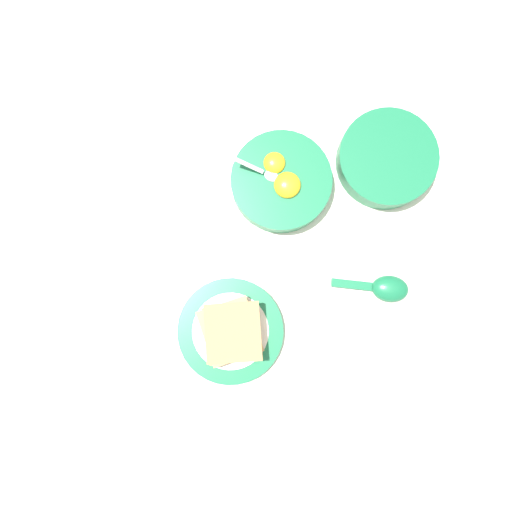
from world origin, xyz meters
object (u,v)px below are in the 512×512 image
Objects in this scene: toast_sandwich at (232,332)px; congee_bowl at (387,159)px; egg_bowl at (281,182)px; soup_spoon at (385,288)px; toast_plate at (231,331)px.

toast_sandwich reaches higher than congee_bowl.
egg_bowl reaches higher than toast_sandwich.
toast_sandwich is at bearing -106.37° from congee_bowl.
egg_bowl is 0.26m from soup_spoon.
congee_bowl reaches higher than toast_plate.
toast_plate is 1.36× the size of toast_sandwich.
toast_sandwich is at bearing -82.44° from egg_bowl.
soup_spoon is at bearing 41.09° from toast_plate.
congee_bowl reaches higher than soup_spoon.
toast_plate is at bearing -106.70° from congee_bowl.
toast_sandwich is (0.04, -0.28, 0.02)m from egg_bowl.
toast_plate is at bearing -138.91° from soup_spoon.
toast_plate is 0.03m from toast_sandwich.
egg_bowl reaches higher than soup_spoon.
egg_bowl is 0.19m from congee_bowl.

